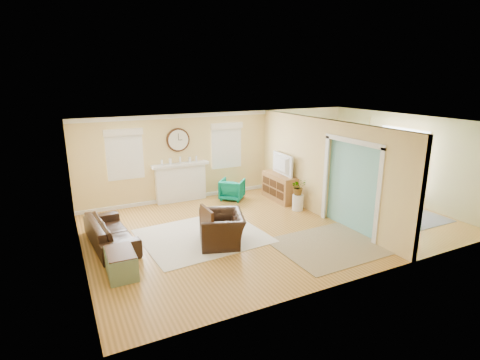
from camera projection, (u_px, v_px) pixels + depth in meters
name	position (u px, v px, depth m)	size (l,w,h in m)	color
floor	(273.00, 224.00, 9.54)	(9.00, 9.00, 0.00)	olive
wall_back	(224.00, 154.00, 11.79)	(9.00, 0.02, 2.60)	#EACF79
wall_front	(364.00, 213.00, 6.61)	(9.00, 0.02, 2.60)	#EACF79
wall_left	(77.00, 201.00, 7.26)	(0.02, 6.00, 2.60)	#EACF79
wall_right	(403.00, 158.00, 11.14)	(0.02, 6.00, 2.60)	#EACF79
ceiling	(276.00, 122.00, 8.85)	(9.00, 6.00, 0.02)	white
partition	(317.00, 164.00, 10.08)	(0.17, 6.00, 2.60)	#EACF79
fireplace	(181.00, 182.00, 11.22)	(1.70, 0.30, 1.17)	white
wall_clock	(178.00, 140.00, 10.96)	(0.70, 0.07, 0.70)	#3E200E
window_left	(124.00, 151.00, 10.34)	(1.05, 0.13, 1.42)	white
window_right	(226.00, 142.00, 11.67)	(1.05, 0.13, 1.42)	white
french_doors	(402.00, 165.00, 11.17)	(0.06, 1.70, 2.20)	white
pendant	(369.00, 131.00, 10.25)	(0.30, 0.30, 0.55)	gold
rug_cream	(203.00, 236.00, 8.83)	(2.75, 2.38, 0.01)	white
rug_jute	(331.00, 245.00, 8.33)	(2.35, 1.93, 0.01)	tan
rug_grey	(375.00, 210.00, 10.55)	(2.54, 3.18, 0.01)	slate
sofa	(111.00, 232.00, 8.32)	(2.06, 0.80, 0.60)	black
eames_chair	(222.00, 229.00, 8.36)	(1.09, 0.95, 0.71)	black
green_chair	(232.00, 189.00, 11.44)	(0.67, 0.69, 0.63)	#006D55
trunk	(121.00, 263.00, 7.05)	(0.52, 0.84, 0.48)	gray
credenza	(279.00, 187.00, 11.36)	(0.46, 1.36, 0.80)	#A9723F
tv	(279.00, 164.00, 11.16)	(1.10, 0.14, 0.63)	black
garden_stool	(298.00, 202.00, 10.52)	(0.31, 0.31, 0.45)	white
potted_plant	(298.00, 187.00, 10.40)	(0.41, 0.36, 0.46)	#337F33
dining_table	(376.00, 200.00, 10.47)	(1.73, 0.96, 0.61)	#3E200E
dining_chair_n	(348.00, 181.00, 11.43)	(0.45, 0.45, 0.94)	slate
dining_chair_s	(409.00, 202.00, 9.41)	(0.49, 0.49, 1.00)	slate
dining_chair_w	(358.00, 194.00, 10.11)	(0.43, 0.43, 0.97)	white
dining_chair_e	(394.00, 190.00, 10.66)	(0.41, 0.41, 0.89)	slate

